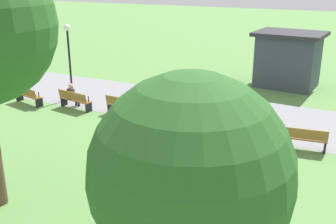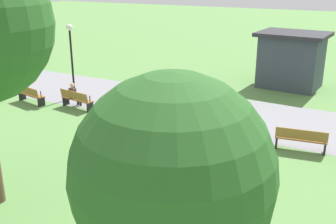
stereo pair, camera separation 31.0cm
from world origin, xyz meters
TOP-DOWN VIEW (x-y plane):
  - ground_plane at (0.00, 0.00)m, footprint 120.00×120.00m
  - path_paving at (-0.00, 2.23)m, footprint 40.30×5.02m
  - bench_2 at (-7.68, -0.86)m, footprint 1.84×0.83m
  - bench_3 at (-5.14, -0.42)m, footprint 1.83×0.71m
  - bench_4 at (-2.58, -0.16)m, footprint 1.81×0.59m
  - bench_5 at (-0.00, -0.07)m, footprint 1.79×0.47m
  - bench_6 at (2.58, -0.16)m, footprint 1.81×0.59m
  - bench_7 at (5.14, -0.42)m, footprint 1.83×0.71m
  - person_seated at (-5.39, -0.24)m, footprint 0.38×0.55m
  - tree_0 at (5.12, -10.41)m, footprint 2.56×2.56m
  - lamp_post at (-6.40, 0.91)m, footprint 0.32×0.32m
  - kiosk at (2.88, 8.25)m, footprint 3.85×3.22m

SIDE VIEW (x-z plane):
  - ground_plane at x=0.00m, z-range 0.00..0.00m
  - path_paving at x=0.00m, z-range 0.00..0.01m
  - bench_2 at x=-7.68m, z-range 0.03..0.92m
  - bench_3 at x=-5.14m, z-range 0.03..0.92m
  - bench_4 at x=-2.58m, z-range 0.03..0.92m
  - bench_5 at x=0.00m, z-range 0.03..0.92m
  - bench_6 at x=2.58m, z-range 0.03..0.92m
  - bench_7 at x=5.14m, z-range 0.03..0.92m
  - person_seated at x=-5.39m, z-range 0.04..1.24m
  - kiosk at x=2.88m, z-range 0.04..3.09m
  - lamp_post at x=-6.40m, z-range 0.76..4.50m
  - tree_0 at x=5.12m, z-range 1.20..6.22m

